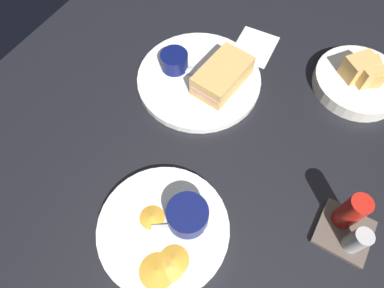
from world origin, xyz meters
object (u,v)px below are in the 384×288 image
Objects in this scene: spoon_by_gravy_ramekin at (191,226)px; plate_chips_companion at (163,229)px; sandwich_half_near at (222,76)px; condiment_caddy at (350,225)px; ramekin_light_gravy at (188,215)px; spoon_by_dark_ramekin at (196,72)px; plate_sandwich_main at (199,79)px; bread_basket_rear at (359,79)px; ramekin_dark_sauce at (174,60)px.

plate_chips_companion is at bearing -58.11° from spoon_by_gravy_ramekin.
sandwich_half_near is 1.47× the size of condiment_caddy.
condiment_caddy is at bearing 120.18° from spoon_by_gravy_ramekin.
sandwich_half_near is 30.92cm from ramekin_light_gravy.
spoon_by_gravy_ramekin is (-2.58, 4.15, 1.16)cm from plate_chips_companion.
spoon_by_dark_ramekin is 32.85cm from ramekin_light_gravy.
condiment_caddy is at bearing 62.83° from sandwich_half_near.
plate_sandwich_main is at bearing -152.33° from spoon_by_gravy_ramekin.
sandwich_half_near reaches higher than plate_chips_companion.
plate_sandwich_main is 32.01cm from ramekin_light_gravy.
plate_sandwich_main and plate_chips_companion have the same top height.
plate_chips_companion is (32.48, 12.38, -1.16)cm from spoon_by_dark_ramekin.
spoon_by_dark_ramekin is (-0.48, -1.10, 1.16)cm from plate_sandwich_main.
plate_chips_companion is 3.20× the size of ramekin_light_gravy.
bread_basket_rear is at bearing 159.98° from ramekin_light_gravy.
ramekin_dark_sauce is at bearing -151.28° from plate_chips_companion.
ramekin_dark_sauce is 47.24cm from condiment_caddy.
ramekin_dark_sauce is 0.84× the size of ramekin_light_gravy.
spoon_by_dark_ramekin is at bearing -112.77° from condiment_caddy.
spoon_by_dark_ramekin is 1.39× the size of ramekin_light_gravy.
ramekin_light_gravy reaches higher than spoon_by_dark_ramekin.
plate_chips_companion is 2.51× the size of spoon_by_gravy_ramekin.
bread_basket_rear reaches higher than spoon_by_dark_ramekin.
plate_chips_companion is at bearing -59.55° from condiment_caddy.
ramekin_light_gravy is at bearing -20.02° from bread_basket_rear.
bread_basket_rear reaches higher than ramekin_light_gravy.
spoon_by_dark_ramekin is at bearing -159.13° from plate_chips_companion.
plate_sandwich_main is 6.76cm from ramekin_dark_sauce.
ramekin_light_gravy is (28.56, 14.15, 2.99)cm from plate_sandwich_main.
plate_sandwich_main is 1.43× the size of bread_basket_rear.
bread_basket_rear is at bearing 118.25° from plate_sandwich_main.
ramekin_dark_sauce is (1.23, -11.21, -0.36)cm from sandwich_half_near.
sandwich_half_near reaches higher than spoon_by_dark_ramekin.
condiment_caddy is (15.86, 44.49, -0.23)cm from ramekin_dark_sauce.
condiment_caddy is (17.08, 33.28, -0.59)cm from sandwich_half_near.
spoon_by_gravy_ramekin is at bearing 36.44° from ramekin_dark_sauce.
condiment_caddy is at bearing 67.23° from spoon_by_dark_ramekin.
condiment_caddy reaches higher than plate_chips_companion.
spoon_by_dark_ramekin is 1.05× the size of condiment_caddy.
spoon_by_dark_ramekin is 42.83cm from condiment_caddy.
spoon_by_gravy_ramekin reaches higher than plate_sandwich_main.
bread_basket_rear is at bearing 121.19° from sandwich_half_near.
spoon_by_gravy_ramekin is 0.48× the size of bread_basket_rear.
sandwich_half_near is at bearing 96.24° from ramekin_dark_sauce.
ramekin_light_gravy reaches higher than spoon_by_gravy_ramekin.
bread_basket_rear reaches higher than plate_chips_companion.
sandwich_half_near is 29.79cm from bread_basket_rear.
spoon_by_gravy_ramekin is (30.42, 10.34, -2.04)cm from sandwich_half_near.
plate_sandwich_main is 33.24cm from spoon_by_gravy_ramekin.
plate_chips_companion is at bearing 28.72° from ramekin_dark_sauce.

